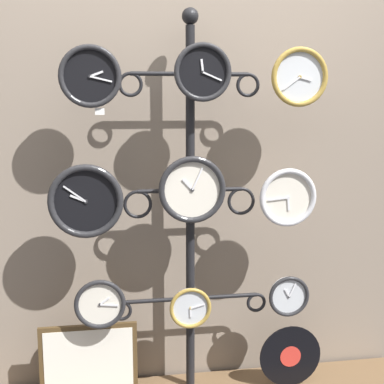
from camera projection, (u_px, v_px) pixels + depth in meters
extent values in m
cube|color=gray|center=(185.00, 113.00, 2.59)|extent=(4.40, 0.04, 2.80)
cylinder|color=black|center=(190.00, 220.00, 2.51)|extent=(0.04, 0.04, 1.77)
sphere|color=black|center=(190.00, 16.00, 2.36)|extent=(0.08, 0.08, 0.08)
cylinder|color=black|center=(160.00, 74.00, 2.38)|extent=(0.27, 0.02, 0.02)
torus|color=black|center=(130.00, 84.00, 2.37)|extent=(0.11, 0.02, 0.11)
cylinder|color=black|center=(219.00, 74.00, 2.42)|extent=(0.27, 0.02, 0.02)
torus|color=black|center=(248.00, 85.00, 2.45)|extent=(0.11, 0.02, 0.11)
cylinder|color=black|center=(164.00, 191.00, 2.47)|extent=(0.25, 0.02, 0.02)
torus|color=black|center=(138.00, 204.00, 2.46)|extent=(0.13, 0.02, 0.13)
cylinder|color=black|center=(216.00, 190.00, 2.51)|extent=(0.25, 0.02, 0.02)
torus|color=black|center=(241.00, 201.00, 2.54)|extent=(0.13, 0.02, 0.13)
cylinder|color=black|center=(156.00, 300.00, 2.55)|extent=(0.33, 0.02, 0.02)
torus|color=black|center=(122.00, 311.00, 2.53)|extent=(0.10, 0.02, 0.10)
cylinder|color=black|center=(224.00, 296.00, 2.60)|extent=(0.33, 0.02, 0.02)
torus|color=black|center=(256.00, 302.00, 2.64)|extent=(0.10, 0.02, 0.10)
cylinder|color=black|center=(90.00, 76.00, 2.25)|extent=(0.24, 0.02, 0.24)
torus|color=#262628|center=(90.00, 76.00, 2.24)|extent=(0.26, 0.02, 0.26)
cylinder|color=#262628|center=(90.00, 76.00, 2.24)|extent=(0.01, 0.01, 0.01)
cube|color=silver|center=(96.00, 74.00, 2.24)|extent=(0.06, 0.00, 0.03)
cube|color=silver|center=(101.00, 79.00, 2.25)|extent=(0.09, 0.00, 0.03)
cylinder|color=black|center=(202.00, 72.00, 2.31)|extent=(0.23, 0.02, 0.23)
torus|color=#262628|center=(203.00, 72.00, 2.29)|extent=(0.25, 0.02, 0.25)
cylinder|color=#262628|center=(203.00, 72.00, 2.29)|extent=(0.01, 0.01, 0.01)
cube|color=silver|center=(202.00, 66.00, 2.29)|extent=(0.02, 0.00, 0.06)
cube|color=silver|center=(212.00, 76.00, 2.30)|extent=(0.09, 0.00, 0.04)
cylinder|color=silver|center=(299.00, 77.00, 2.39)|extent=(0.24, 0.02, 0.24)
torus|color=#A58438|center=(300.00, 77.00, 2.38)|extent=(0.26, 0.02, 0.26)
cylinder|color=#A58438|center=(300.00, 77.00, 2.38)|extent=(0.01, 0.01, 0.01)
cube|color=silver|center=(306.00, 79.00, 2.38)|extent=(0.06, 0.00, 0.02)
cube|color=silver|center=(292.00, 83.00, 2.38)|extent=(0.08, 0.00, 0.06)
cylinder|color=black|center=(86.00, 201.00, 2.33)|extent=(0.30, 0.02, 0.30)
torus|color=#262628|center=(86.00, 202.00, 2.32)|extent=(0.33, 0.03, 0.33)
cylinder|color=#262628|center=(86.00, 201.00, 2.32)|extent=(0.02, 0.01, 0.02)
cube|color=silver|center=(78.00, 199.00, 2.31)|extent=(0.07, 0.00, 0.04)
cube|color=silver|center=(75.00, 194.00, 2.30)|extent=(0.10, 0.00, 0.08)
cylinder|color=silver|center=(192.00, 189.00, 2.41)|extent=(0.28, 0.02, 0.28)
torus|color=#262628|center=(192.00, 190.00, 2.39)|extent=(0.31, 0.03, 0.31)
cylinder|color=#262628|center=(192.00, 190.00, 2.40)|extent=(0.02, 0.01, 0.02)
cube|color=silver|center=(188.00, 185.00, 2.39)|extent=(0.05, 0.00, 0.06)
cube|color=silver|center=(197.00, 179.00, 2.39)|extent=(0.05, 0.00, 0.10)
cylinder|color=silver|center=(287.00, 197.00, 2.46)|extent=(0.25, 0.02, 0.25)
torus|color=silver|center=(288.00, 198.00, 2.45)|extent=(0.27, 0.02, 0.27)
cylinder|color=silver|center=(288.00, 198.00, 2.45)|extent=(0.01, 0.01, 0.01)
cube|color=silver|center=(289.00, 204.00, 2.45)|extent=(0.01, 0.00, 0.06)
cube|color=silver|center=(278.00, 199.00, 2.44)|extent=(0.10, 0.00, 0.02)
cylinder|color=silver|center=(100.00, 303.00, 2.43)|extent=(0.21, 0.02, 0.21)
torus|color=#262628|center=(100.00, 305.00, 2.41)|extent=(0.23, 0.02, 0.23)
cylinder|color=#262628|center=(100.00, 305.00, 2.41)|extent=(0.01, 0.01, 0.01)
cube|color=silver|center=(104.00, 301.00, 2.41)|extent=(0.05, 0.00, 0.04)
cube|color=silver|center=(109.00, 305.00, 2.42)|extent=(0.08, 0.00, 0.02)
cylinder|color=silver|center=(190.00, 307.00, 2.50)|extent=(0.18, 0.02, 0.18)
torus|color=#A58438|center=(191.00, 308.00, 2.49)|extent=(0.20, 0.02, 0.20)
cylinder|color=#A58438|center=(191.00, 308.00, 2.49)|extent=(0.01, 0.01, 0.01)
cube|color=silver|center=(191.00, 313.00, 2.49)|extent=(0.01, 0.00, 0.04)
cube|color=silver|center=(198.00, 306.00, 2.49)|extent=(0.07, 0.00, 0.02)
cylinder|color=silver|center=(288.00, 295.00, 2.56)|extent=(0.18, 0.02, 0.18)
torus|color=#262628|center=(289.00, 297.00, 2.54)|extent=(0.20, 0.02, 0.20)
cylinder|color=#262628|center=(289.00, 297.00, 2.54)|extent=(0.01, 0.01, 0.01)
cube|color=silver|center=(287.00, 293.00, 2.54)|extent=(0.03, 0.00, 0.04)
cube|color=silver|center=(293.00, 290.00, 2.54)|extent=(0.04, 0.00, 0.07)
cylinder|color=black|center=(290.00, 356.00, 2.63)|extent=(0.31, 0.01, 0.31)
cylinder|color=red|center=(291.00, 357.00, 2.63)|extent=(0.11, 0.00, 0.11)
cube|color=#4C381E|center=(89.00, 361.00, 2.52)|extent=(0.46, 0.02, 0.36)
cube|color=white|center=(89.00, 362.00, 2.51)|extent=(0.41, 0.00, 0.32)
cube|color=white|center=(100.00, 111.00, 2.27)|extent=(0.04, 0.00, 0.03)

